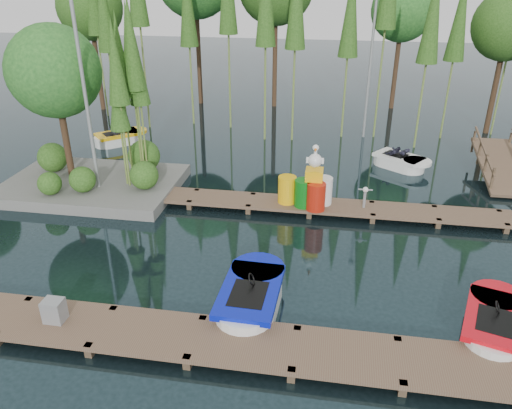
% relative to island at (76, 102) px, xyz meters
% --- Properties ---
extents(ground_plane, '(90.00, 90.00, 0.00)m').
position_rel_island_xyz_m(ground_plane, '(6.30, -3.29, -3.18)').
color(ground_plane, '#1A2C31').
extents(near_dock, '(18.00, 1.50, 0.50)m').
position_rel_island_xyz_m(near_dock, '(6.30, -7.79, -2.95)').
color(near_dock, brown).
rests_on(near_dock, ground).
extents(far_dock, '(15.00, 1.20, 0.50)m').
position_rel_island_xyz_m(far_dock, '(7.30, -0.79, -2.95)').
color(far_dock, brown).
rests_on(far_dock, ground).
extents(island, '(6.20, 4.20, 6.75)m').
position_rel_island_xyz_m(island, '(0.00, 0.00, 0.00)').
color(island, slate).
rests_on(island, ground).
extents(lamp_island, '(0.30, 0.30, 7.25)m').
position_rel_island_xyz_m(lamp_island, '(0.80, -0.79, 1.08)').
color(lamp_island, gray).
rests_on(lamp_island, ground).
extents(lamp_rear, '(0.30, 0.30, 7.25)m').
position_rel_island_xyz_m(lamp_rear, '(10.30, 7.71, 1.08)').
color(lamp_rear, gray).
rests_on(lamp_rear, ground).
extents(ramp, '(1.50, 3.94, 1.49)m').
position_rel_island_xyz_m(ramp, '(15.30, 3.21, -2.60)').
color(ramp, brown).
rests_on(ramp, ground).
extents(boat_blue, '(1.43, 3.02, 1.01)m').
position_rel_island_xyz_m(boat_blue, '(7.25, -6.27, -2.89)').
color(boat_blue, white).
rests_on(boat_blue, ground).
extents(boat_red, '(1.96, 2.94, 0.91)m').
position_rel_island_xyz_m(boat_red, '(12.75, -6.31, -2.92)').
color(boat_red, white).
rests_on(boat_red, ground).
extents(boat_yellow_far, '(2.57, 2.50, 1.24)m').
position_rel_island_xyz_m(boat_yellow_far, '(-0.88, 4.85, -2.92)').
color(boat_yellow_far, white).
rests_on(boat_yellow_far, ground).
extents(boat_white_far, '(2.62, 2.33, 1.16)m').
position_rel_island_xyz_m(boat_white_far, '(11.64, 3.85, -2.92)').
color(boat_white_far, white).
rests_on(boat_white_far, ground).
extents(utility_cabinet, '(0.44, 0.37, 0.54)m').
position_rel_island_xyz_m(utility_cabinet, '(3.07, -7.79, -2.61)').
color(utility_cabinet, gray).
rests_on(utility_cabinet, near_dock).
extents(yellow_barrel, '(0.61, 0.61, 0.91)m').
position_rel_island_xyz_m(yellow_barrel, '(7.51, -0.79, -2.43)').
color(yellow_barrel, yellow).
rests_on(yellow_barrel, far_dock).
extents(drum_cluster, '(1.22, 1.12, 2.11)m').
position_rel_island_xyz_m(drum_cluster, '(8.42, -0.95, -2.26)').
color(drum_cluster, '#0B6813').
rests_on(drum_cluster, far_dock).
extents(seagull_post, '(0.46, 0.25, 0.73)m').
position_rel_island_xyz_m(seagull_post, '(10.06, -0.79, -2.39)').
color(seagull_post, gray).
rests_on(seagull_post, far_dock).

